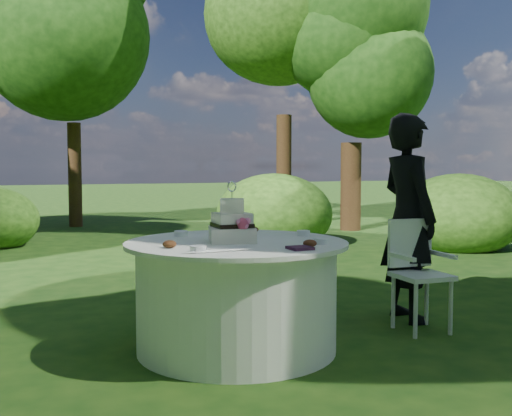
# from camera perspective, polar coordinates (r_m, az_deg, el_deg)

# --- Properties ---
(ground) EXTENTS (80.00, 80.00, 0.00)m
(ground) POSITION_cam_1_polar(r_m,az_deg,el_deg) (4.37, -1.84, -13.26)
(ground) COLOR #153A0F
(ground) RESTS_ON ground
(napkins) EXTENTS (0.14, 0.14, 0.02)m
(napkins) POSITION_cam_1_polar(r_m,az_deg,el_deg) (3.81, 4.21, -3.82)
(napkins) COLOR #421C37
(napkins) RESTS_ON table
(feather_plume) EXTENTS (0.48, 0.07, 0.01)m
(feather_plume) POSITION_cam_1_polar(r_m,az_deg,el_deg) (3.70, -3.65, -4.08)
(feather_plume) COLOR white
(feather_plume) RESTS_ON table
(guest) EXTENTS (0.48, 0.67, 1.73)m
(guest) POSITION_cam_1_polar(r_m,az_deg,el_deg) (5.18, 14.31, -0.88)
(guest) COLOR black
(guest) RESTS_ON ground
(table) EXTENTS (1.56, 1.56, 0.77)m
(table) POSITION_cam_1_polar(r_m,az_deg,el_deg) (4.27, -1.85, -8.28)
(table) COLOR white
(table) RESTS_ON ground
(cake) EXTENTS (0.38, 0.38, 0.42)m
(cake) POSITION_cam_1_polar(r_m,az_deg,el_deg) (4.17, -2.27, -1.68)
(cake) COLOR white
(cake) RESTS_ON table
(chair) EXTENTS (0.43, 0.42, 0.87)m
(chair) POSITION_cam_1_polar(r_m,az_deg,el_deg) (4.92, 15.07, -5.27)
(chair) COLOR white
(chair) RESTS_ON ground
(votives) EXTENTS (1.11, 0.96, 0.04)m
(votives) POSITION_cam_1_polar(r_m,az_deg,el_deg) (4.19, -0.43, -2.93)
(votives) COLOR white
(votives) RESTS_ON table
(petal_cups) EXTENTS (0.94, 1.02, 0.05)m
(petal_cups) POSITION_cam_1_polar(r_m,az_deg,el_deg) (4.17, -1.06, -2.91)
(petal_cups) COLOR #562D16
(petal_cups) RESTS_ON table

